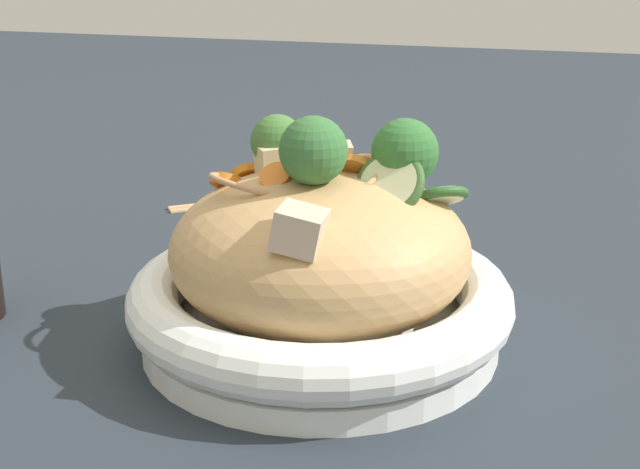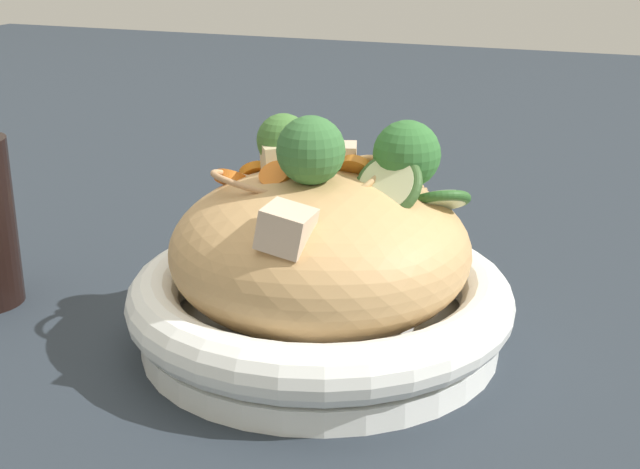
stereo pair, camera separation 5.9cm
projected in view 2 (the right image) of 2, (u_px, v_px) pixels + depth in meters
name	position (u px, v px, depth m)	size (l,w,h in m)	color
ground_plane	(320.00, 342.00, 0.61)	(3.00, 3.00, 0.00)	#272F38
serving_bowl	(320.00, 306.00, 0.60)	(0.26, 0.26, 0.05)	white
noodle_heap	(320.00, 249.00, 0.59)	(0.20, 0.20, 0.11)	tan
broccoli_florets	(342.00, 151.00, 0.57)	(0.13, 0.09, 0.06)	#8EAC71
carrot_coins	(294.00, 171.00, 0.60)	(0.11, 0.08, 0.04)	orange
zucchini_slices	(394.00, 187.00, 0.57)	(0.13, 0.08, 0.05)	beige
chicken_chunks	(302.00, 182.00, 0.57)	(0.08, 0.14, 0.04)	beige
chopsticks_pair	(317.00, 195.00, 0.93)	(0.20, 0.15, 0.01)	tan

